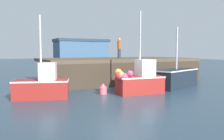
# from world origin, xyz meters

# --- Properties ---
(ground) EXTENTS (120.00, 160.00, 0.10)m
(ground) POSITION_xyz_m (0.00, 0.00, -0.05)
(ground) COLOR #283D4C
(pier) EXTENTS (12.96, 6.53, 1.96)m
(pier) POSITION_xyz_m (3.32, 5.94, 1.59)
(pier) COLOR brown
(pier) RESTS_ON ground
(fishing_boat_near_left) EXTENTS (3.09, 2.06, 4.42)m
(fishing_boat_near_left) POSITION_xyz_m (-4.00, 1.46, 0.72)
(fishing_boat_near_left) COLOR maroon
(fishing_boat_near_left) RESTS_ON ground
(fishing_boat_near_right) EXTENTS (3.11, 1.61, 4.89)m
(fishing_boat_near_right) POSITION_xyz_m (1.41, 0.30, 0.81)
(fishing_boat_near_right) COLOR maroon
(fishing_boat_near_right) RESTS_ON ground
(fishing_boat_mid) EXTENTS (4.14, 2.55, 4.22)m
(fishing_boat_mid) POSITION_xyz_m (5.12, 1.14, 0.69)
(fishing_boat_mid) COLOR #19232D
(fishing_boat_mid) RESTS_ON ground
(rowboat) EXTENTS (1.57, 1.04, 0.32)m
(rowboat) POSITION_xyz_m (6.10, 2.28, 0.14)
(rowboat) COLOR silver
(rowboat) RESTS_ON ground
(dockworker) EXTENTS (0.34, 0.34, 1.73)m
(dockworker) POSITION_xyz_m (3.42, 6.32, 2.83)
(dockworker) COLOR #2D3342
(dockworker) RESTS_ON pier
(warehouse) EXTENTS (10.35, 5.31, 5.00)m
(warehouse) POSITION_xyz_m (9.29, 32.25, 2.52)
(warehouse) COLOR #385675
(warehouse) RESTS_ON ground
(mooring_buoy_foreground) EXTENTS (0.45, 0.45, 0.63)m
(mooring_buoy_foreground) POSITION_xyz_m (-0.55, 1.23, 0.28)
(mooring_buoy_foreground) COLOR #EA5B70
(mooring_buoy_foreground) RESTS_ON ground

